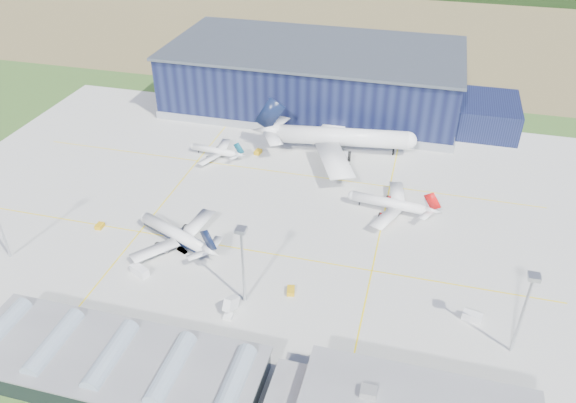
{
  "coord_description": "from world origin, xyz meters",
  "views": [
    {
      "loc": [
        47.86,
        -129.78,
        100.66
      ],
      "look_at": [
        11.89,
        6.19,
        7.72
      ],
      "focal_mm": 35.0,
      "sensor_mm": 36.0,
      "label": 1
    }
  ],
  "objects_px": {
    "airliner_widebody": "(343,128)",
    "gse_tug_b": "(100,226)",
    "light_mast_center": "(242,253)",
    "airliner_navy": "(174,228)",
    "airliner_red": "(389,198)",
    "airliner_regional": "(215,148)",
    "airstair": "(231,306)",
    "hangar": "(320,81)",
    "light_mast_east": "(526,302)",
    "gse_tug_a": "(291,291)",
    "gse_van_a": "(140,271)",
    "car_b": "(182,250)",
    "gse_van_c": "(472,317)",
    "gse_tug_c": "(258,152)"
  },
  "relations": [
    {
      "from": "airliner_widebody",
      "to": "gse_van_a",
      "type": "height_order",
      "value": "airliner_widebody"
    },
    {
      "from": "hangar",
      "to": "airliner_red",
      "type": "bearing_deg",
      "value": -62.92
    },
    {
      "from": "airliner_regional",
      "to": "airliner_navy",
      "type": "bearing_deg",
      "value": 105.04
    },
    {
      "from": "light_mast_east",
      "to": "gse_van_c",
      "type": "bearing_deg",
      "value": 138.49
    },
    {
      "from": "gse_van_c",
      "to": "airstair",
      "type": "xyz_separation_m",
      "value": [
        -58.23,
        -12.2,
        0.49
      ]
    },
    {
      "from": "airliner_navy",
      "to": "gse_van_a",
      "type": "distance_m",
      "value": 16.45
    },
    {
      "from": "airliner_navy",
      "to": "gse_van_c",
      "type": "height_order",
      "value": "airliner_navy"
    },
    {
      "from": "airliner_navy",
      "to": "gse_tug_c",
      "type": "height_order",
      "value": "airliner_navy"
    },
    {
      "from": "airstair",
      "to": "car_b",
      "type": "xyz_separation_m",
      "value": [
        -21.74,
        18.86,
        -1.04
      ]
    },
    {
      "from": "airliner_widebody",
      "to": "gse_tug_b",
      "type": "distance_m",
      "value": 91.39
    },
    {
      "from": "airliner_widebody",
      "to": "gse_van_a",
      "type": "bearing_deg",
      "value": -123.82
    },
    {
      "from": "gse_tug_b",
      "to": "car_b",
      "type": "relative_size",
      "value": 0.88
    },
    {
      "from": "airliner_red",
      "to": "gse_tug_c",
      "type": "bearing_deg",
      "value": -20.12
    },
    {
      "from": "gse_tug_a",
      "to": "gse_tug_b",
      "type": "bearing_deg",
      "value": 156.02
    },
    {
      "from": "gse_tug_b",
      "to": "gse_van_c",
      "type": "height_order",
      "value": "gse_van_c"
    },
    {
      "from": "gse_tug_b",
      "to": "airliner_red",
      "type": "bearing_deg",
      "value": 18.08
    },
    {
      "from": "gse_tug_a",
      "to": "light_mast_east",
      "type": "bearing_deg",
      "value": -18.51
    },
    {
      "from": "gse_van_a",
      "to": "airstair",
      "type": "distance_m",
      "value": 29.66
    },
    {
      "from": "airliner_navy",
      "to": "gse_tug_a",
      "type": "bearing_deg",
      "value": -174.58
    },
    {
      "from": "light_mast_center",
      "to": "gse_tug_b",
      "type": "distance_m",
      "value": 57.9
    },
    {
      "from": "airliner_red",
      "to": "airstair",
      "type": "height_order",
      "value": "airliner_red"
    },
    {
      "from": "gse_tug_b",
      "to": "light_mast_east",
      "type": "bearing_deg",
      "value": -11.51
    },
    {
      "from": "car_b",
      "to": "gse_tug_c",
      "type": "bearing_deg",
      "value": 19.97
    },
    {
      "from": "light_mast_east",
      "to": "gse_tug_a",
      "type": "distance_m",
      "value": 56.59
    },
    {
      "from": "airliner_red",
      "to": "gse_tug_a",
      "type": "bearing_deg",
      "value": 72.07
    },
    {
      "from": "airliner_navy",
      "to": "airliner_widebody",
      "type": "distance_m",
      "value": 76.66
    },
    {
      "from": "airliner_red",
      "to": "airliner_regional",
      "type": "xyz_separation_m",
      "value": [
        -65.94,
        19.86,
        -1.19
      ]
    },
    {
      "from": "airliner_regional",
      "to": "car_b",
      "type": "relative_size",
      "value": 6.71
    },
    {
      "from": "airliner_regional",
      "to": "gse_van_a",
      "type": "bearing_deg",
      "value": 100.12
    },
    {
      "from": "gse_van_a",
      "to": "airstair",
      "type": "bearing_deg",
      "value": -78.0
    },
    {
      "from": "airliner_widebody",
      "to": "gse_van_c",
      "type": "xyz_separation_m",
      "value": [
        46.56,
        -77.22,
        -8.88
      ]
    },
    {
      "from": "gse_tug_a",
      "to": "light_mast_center",
      "type": "bearing_deg",
      "value": -163.74
    },
    {
      "from": "airliner_widebody",
      "to": "car_b",
      "type": "xyz_separation_m",
      "value": [
        -33.4,
        -70.57,
        -9.43
      ]
    },
    {
      "from": "airliner_widebody",
      "to": "light_mast_center",
      "type": "bearing_deg",
      "value": -104.16
    },
    {
      "from": "gse_van_a",
      "to": "car_b",
      "type": "distance_m",
      "value": 13.94
    },
    {
      "from": "hangar",
      "to": "light_mast_center",
      "type": "relative_size",
      "value": 6.3
    },
    {
      "from": "gse_tug_a",
      "to": "gse_tug_b",
      "type": "xyz_separation_m",
      "value": [
        -63.39,
        13.02,
        -0.03
      ]
    },
    {
      "from": "airliner_navy",
      "to": "gse_tug_b",
      "type": "distance_m",
      "value": 25.85
    },
    {
      "from": "gse_tug_b",
      "to": "airstair",
      "type": "relative_size",
      "value": 0.59
    },
    {
      "from": "airliner_navy",
      "to": "airstair",
      "type": "xyz_separation_m",
      "value": [
        25.28,
        -22.43,
        -3.64
      ]
    },
    {
      "from": "airliner_navy",
      "to": "airstair",
      "type": "relative_size",
      "value": 6.43
    },
    {
      "from": "airliner_red",
      "to": "gse_tug_a",
      "type": "relative_size",
      "value": 9.27
    },
    {
      "from": "gse_tug_b",
      "to": "gse_van_c",
      "type": "distance_m",
      "value": 109.49
    },
    {
      "from": "light_mast_center",
      "to": "airliner_navy",
      "type": "bearing_deg",
      "value": 146.59
    },
    {
      "from": "hangar",
      "to": "gse_tug_c",
      "type": "relative_size",
      "value": 43.95
    },
    {
      "from": "hangar",
      "to": "gse_tug_c",
      "type": "bearing_deg",
      "value": -104.94
    },
    {
      "from": "car_b",
      "to": "airliner_regional",
      "type": "bearing_deg",
      "value": 34.66
    },
    {
      "from": "airliner_regional",
      "to": "airstair",
      "type": "bearing_deg",
      "value": 120.53
    },
    {
      "from": "light_mast_center",
      "to": "gse_tug_c",
      "type": "relative_size",
      "value": 6.97
    },
    {
      "from": "airliner_widebody",
      "to": "gse_tug_b",
      "type": "xyz_separation_m",
      "value": [
        -62.36,
        -66.15,
        -9.35
      ]
    }
  ]
}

